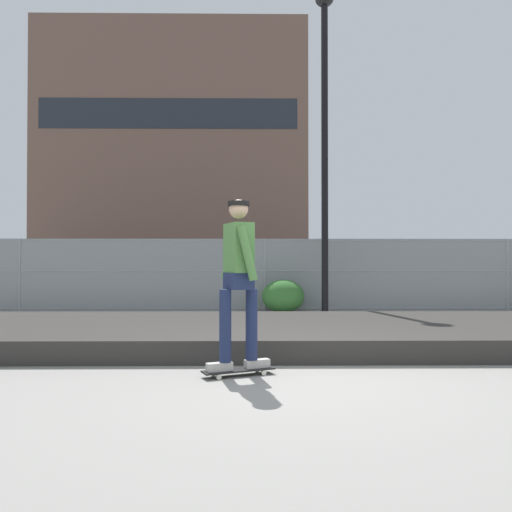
# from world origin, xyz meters

# --- Properties ---
(ground_plane) EXTENTS (120.00, 120.00, 0.00)m
(ground_plane) POSITION_xyz_m (0.00, 0.00, 0.00)
(ground_plane) COLOR gray
(gravel_berm) EXTENTS (16.92, 3.70, 0.30)m
(gravel_berm) POSITION_xyz_m (0.00, 2.62, 0.15)
(gravel_berm) COLOR #33302D
(gravel_berm) RESTS_ON ground_plane
(skateboard) EXTENTS (0.81, 0.50, 0.07)m
(skateboard) POSITION_xyz_m (-0.51, 0.24, 0.06)
(skateboard) COLOR black
(skateboard) RESTS_ON ground_plane
(skater) EXTENTS (0.70, 0.62, 1.85)m
(skater) POSITION_xyz_m (-0.51, 0.24, 1.13)
(skater) COLOR #B2ADA8
(skater) RESTS_ON skateboard
(chain_fence) EXTENTS (25.13, 0.06, 1.85)m
(chain_fence) POSITION_xyz_m (-0.00, 7.72, 0.93)
(chain_fence) COLOR gray
(chain_fence) RESTS_ON ground_plane
(street_lamp) EXTENTS (0.44, 0.44, 7.76)m
(street_lamp) POSITION_xyz_m (1.41, 6.79, 4.74)
(street_lamp) COLOR black
(street_lamp) RESTS_ON ground_plane
(parked_car_near) EXTENTS (4.47, 2.09, 1.66)m
(parked_car_near) POSITION_xyz_m (-4.82, 9.86, 0.84)
(parked_car_near) COLOR silver
(parked_car_near) RESTS_ON ground_plane
(parked_car_mid) EXTENTS (4.52, 2.19, 1.66)m
(parked_car_mid) POSITION_xyz_m (1.02, 9.67, 0.84)
(parked_car_mid) COLOR maroon
(parked_car_mid) RESTS_ON ground_plane
(library_building) EXTENTS (22.97, 13.32, 21.73)m
(library_building) POSITION_xyz_m (-7.07, 42.74, 10.87)
(library_building) COLOR brown
(library_building) RESTS_ON ground_plane
(shrub_left) EXTENTS (1.05, 0.86, 0.81)m
(shrub_left) POSITION_xyz_m (0.43, 7.20, 0.41)
(shrub_left) COLOR #336B2D
(shrub_left) RESTS_ON ground_plane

